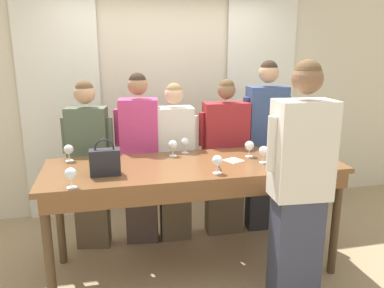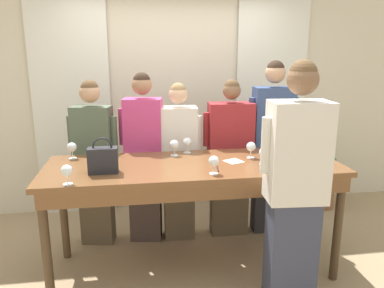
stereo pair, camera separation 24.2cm
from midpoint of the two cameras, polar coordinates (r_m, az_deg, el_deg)
ground_plane at (r=3.59m, az=2.25°, el=-18.25°), size 18.00×18.00×0.00m
wall_back at (r=4.55m, az=-1.17°, el=7.50°), size 12.00×0.06×2.80m
curtain_panel_left at (r=4.50m, az=-16.38°, el=6.14°), size 0.87×0.03×2.69m
curtain_panel_right at (r=4.80m, az=13.31°, el=6.80°), size 0.87×0.03×2.69m
tasting_bar at (r=3.18m, az=2.50°, el=-4.96°), size 2.48×0.86×0.99m
wine_bottle at (r=3.27m, az=16.58°, el=-0.82°), size 0.08×0.08×0.33m
handbag at (r=2.96m, az=-11.15°, el=-2.37°), size 0.23×0.11×0.29m
wine_glass_front_left at (r=3.47m, az=16.51°, el=-0.42°), size 0.08×0.08×0.15m
wine_glass_front_mid at (r=3.74m, az=19.36°, el=0.39°), size 0.08×0.08×0.15m
wine_glass_front_right at (r=3.37m, az=11.02°, el=-0.47°), size 0.08×0.08×0.15m
wine_glass_center_left at (r=3.21m, az=13.05°, el=-1.34°), size 0.08×0.08×0.15m
wine_glass_center_mid at (r=3.43m, az=-15.93°, el=-0.54°), size 0.08×0.08×0.15m
wine_glass_center_right at (r=2.76m, az=-16.19°, el=-4.00°), size 0.08×0.08×0.15m
wine_glass_back_left at (r=3.39m, az=15.58°, el=-0.69°), size 0.08×0.08×0.15m
wine_glass_back_mid at (r=3.15m, az=-10.59°, el=-1.49°), size 0.08×0.08×0.15m
wine_glass_back_right at (r=3.49m, az=1.23°, el=0.25°), size 0.08×0.08×0.15m
wine_glass_near_host at (r=2.89m, az=5.75°, el=-2.70°), size 0.08×0.08×0.15m
wine_glass_by_bottle at (r=3.31m, az=20.22°, el=-1.39°), size 0.08×0.08×0.15m
wine_glass_by_handbag at (r=3.39m, az=-0.69°, el=-0.15°), size 0.08×0.08×0.15m
napkin at (r=3.26m, az=8.49°, el=-2.65°), size 0.18×0.18×0.00m
pen at (r=3.04m, az=6.22°, el=-3.77°), size 0.03×0.15×0.01m
guest_olive_jacket at (r=3.76m, az=-12.91°, el=-2.59°), size 0.49×0.27×1.65m
guest_pink_top at (r=3.75m, az=-5.47°, el=-1.97°), size 0.48×0.28×1.72m
guest_cream_sweater at (r=3.80m, az=-0.22°, el=-2.75°), size 0.47×0.28×1.62m
guest_striped_shirt at (r=3.91m, az=7.58°, el=-2.26°), size 0.57×0.25×1.64m
guest_navy_coat at (r=4.02m, az=13.72°, el=-0.32°), size 0.52×0.24×1.83m
host_pouring at (r=2.79m, az=17.85°, el=-6.83°), size 0.52×0.30×1.86m
potted_plant at (r=4.99m, az=20.64°, el=-4.89°), size 0.36×0.36×0.72m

